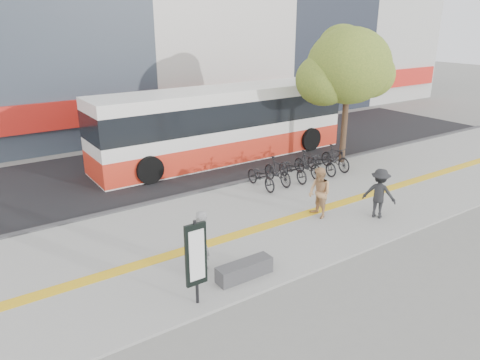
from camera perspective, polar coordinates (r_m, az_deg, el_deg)
ground at (r=14.71m, az=6.28°, el=-7.25°), size 120.00×120.00×0.00m
sidewalk at (r=15.74m, az=2.75°, el=-5.10°), size 40.00×7.00×0.08m
tactile_strip at (r=15.36m, az=3.88°, el=-5.60°), size 40.00×0.45×0.01m
street at (r=21.79m, az=-9.14°, el=1.80°), size 40.00×8.00×0.06m
curb at (r=18.42m, az=-3.78°, el=-1.23°), size 40.00×0.25×0.14m
bench at (r=12.33m, az=0.56°, el=-11.22°), size 1.60×0.45×0.45m
signboard at (r=10.85m, az=-5.55°, el=-9.48°), size 0.55×0.10×2.20m
street_tree at (r=21.70m, az=13.24°, el=13.60°), size 4.40×3.80×6.31m
bus at (r=22.24m, az=-2.12°, el=6.82°), size 12.93×3.07×3.44m
bicycle_row at (r=19.64m, az=7.51°, el=1.67°), size 4.90×1.95×1.12m
seated_woman at (r=12.32m, az=-5.01°, el=-7.75°), size 0.77×0.67×1.79m
pedestrian_tan at (r=15.82m, az=9.95°, el=-1.60°), size 0.78×0.94×1.78m
pedestrian_dark at (r=16.30m, az=17.11°, el=-1.61°), size 1.13×1.31×1.75m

